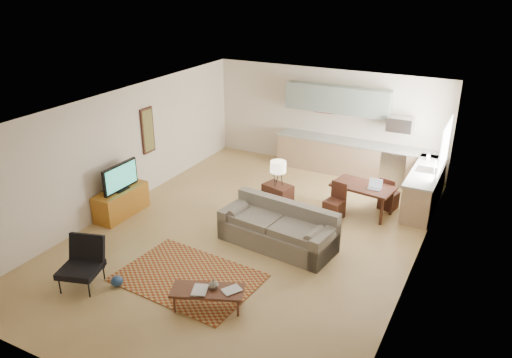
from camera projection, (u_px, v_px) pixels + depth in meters
The scene contains 25 objects.
room at pixel (249, 175), 9.83m from camera, with size 9.00×9.00×9.00m.
kitchen_counter_back at pixel (354, 158), 13.21m from camera, with size 4.26×0.64×0.92m, color #A3825F, non-canonical shape.
kitchen_counter_right at pixel (424, 189), 11.38m from camera, with size 0.64×2.26×0.92m, color #A3825F, non-canonical shape.
kitchen_range at pixel (395, 166), 12.74m from camera, with size 0.62×0.62×0.90m, color #A5A8AD.
kitchen_microwave at pixel (400, 124), 12.33m from camera, with size 0.62×0.40×0.35m, color #A5A8AD.
upper_cabinets at pixel (337, 99), 13.00m from camera, with size 2.80×0.34×0.70m, color gray.
window_right at pixel (445, 146), 10.83m from camera, with size 0.02×1.40×1.05m, color white.
wall_art_left at pixel (148, 131), 11.85m from camera, with size 0.06×0.42×1.10m, color olive, non-canonical shape.
triptych at pixel (324, 104), 13.37m from camera, with size 1.70×0.04×0.50m, color beige, non-canonical shape.
rug at pixel (188, 278), 8.91m from camera, with size 2.44×1.69×0.02m, color maroon.
sofa at pixel (277, 227), 9.81m from camera, with size 2.40×1.04×0.83m, color #6C6356, non-canonical shape.
coffee_table at pixel (208, 298), 8.07m from camera, with size 1.18×0.47×0.35m, color #482517, non-canonical shape.
book_a at pixel (193, 290), 7.98m from camera, with size 0.34×0.39×0.03m, color maroon.
book_b at pixel (228, 287), 8.06m from camera, with size 0.34×0.37×0.02m, color navy.
vase at pixel (214, 284), 8.01m from camera, with size 0.18×0.18×0.17m, color black.
armchair at pixel (80, 265), 8.52m from camera, with size 0.75×0.75×0.86m, color black, non-canonical shape.
tv_credenza at pixel (121, 202), 11.10m from camera, with size 0.51×1.33×0.61m, color #935717, non-canonical shape.
tv at pixel (120, 177), 10.84m from camera, with size 0.10×1.02×0.61m, color black, non-canonical shape.
console_table at pixel (278, 200), 11.09m from camera, with size 0.62×0.41×0.72m, color black, non-canonical shape.
table_lamp at pixel (278, 173), 10.84m from camera, with size 0.35×0.35×0.57m, color beige, non-canonical shape.
dining_table at pixel (362, 199), 11.17m from camera, with size 1.33×0.76×0.68m, color black, non-canonical shape.
dining_chair_near at pixel (334, 201), 10.92m from camera, with size 0.38×0.40×0.80m, color black, non-canonical shape.
dining_chair_far at pixel (389, 193), 11.36m from camera, with size 0.37×0.39×0.78m, color black, non-canonical shape.
laptop at pixel (375, 185), 10.81m from camera, with size 0.28×0.21×0.21m, color #A5A8AD, non-canonical shape.
soap_bottle at pixel (428, 156), 11.78m from camera, with size 0.10×0.10×0.19m, color beige.
Camera 1 is at (4.31, -7.99, 5.11)m, focal length 35.00 mm.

